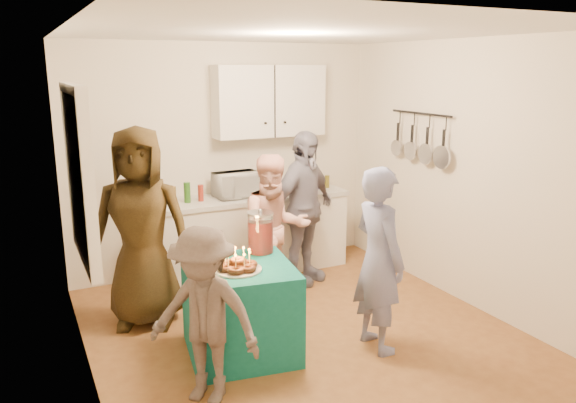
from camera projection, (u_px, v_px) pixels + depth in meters
name	position (u px, v px, depth m)	size (l,w,h in m)	color
floor	(305.00, 335.00, 5.01)	(4.00, 4.00, 0.00)	brown
ceiling	(308.00, 32.00, 4.40)	(4.00, 4.00, 0.00)	white
back_wall	(225.00, 159.00, 6.45)	(3.60, 3.60, 0.00)	silver
left_wall	(80.00, 218.00, 3.93)	(4.00, 4.00, 0.00)	silver
right_wall	(469.00, 175.00, 5.48)	(4.00, 4.00, 0.00)	silver
window_night	(77.00, 175.00, 4.15)	(0.04, 1.00, 1.20)	black
counter	(252.00, 236.00, 6.48)	(2.20, 0.58, 0.86)	white
countertop	(251.00, 197.00, 6.37)	(2.24, 0.62, 0.05)	beige
upper_cabinet	(269.00, 101.00, 6.38)	(1.30, 0.30, 0.80)	white
pot_rack	(418.00, 137.00, 5.99)	(0.12, 1.00, 0.60)	black
microwave	(237.00, 185.00, 6.26)	(0.50, 0.34, 0.27)	white
party_table	(240.00, 310.00, 4.62)	(0.85, 0.85, 0.76)	#0F6760
donut_cake	(238.00, 260.00, 4.42)	(0.38, 0.38, 0.18)	#381C0C
punch_jar	(260.00, 233.00, 4.84)	(0.22, 0.22, 0.34)	#B9120E
man_birthday	(379.00, 260.00, 4.62)	(0.57, 0.38, 1.56)	#7C84B5
woman_back_left	(141.00, 228.00, 5.05)	(0.90, 0.59, 1.84)	#503B17
woman_back_center	(275.00, 230.00, 5.55)	(0.74, 0.57, 1.51)	#EC877B
woman_back_right	(303.00, 208.00, 6.07)	(0.98, 0.41, 1.68)	black
child_near_left	(204.00, 316.00, 3.90)	(0.83, 0.48, 1.29)	#4D413E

